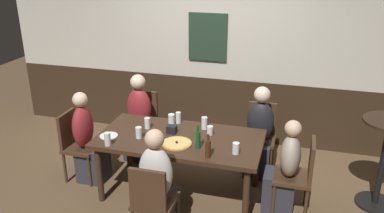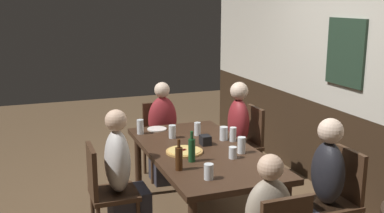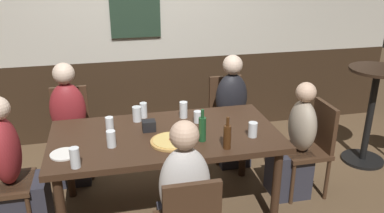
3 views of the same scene
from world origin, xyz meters
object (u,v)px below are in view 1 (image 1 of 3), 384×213
Objects in this scene: person_left_far at (139,123)px; dining_table at (180,143)px; pizza at (177,143)px; pint_glass_pale at (178,118)px; highball_clear at (147,124)px; beer_glass_half at (108,140)px; pint_glass_amber at (210,131)px; tumbler_water at (139,133)px; person_head_west at (88,144)px; beer_bottle_brown at (208,148)px; tumbler_short at (204,124)px; pint_glass_stout at (171,120)px; beer_glass_tall at (236,149)px; chair_right_far at (260,133)px; chair_mid_near at (152,200)px; condiment_caddy at (172,129)px; person_mid_near at (158,190)px; chair_head_east at (300,173)px; plate_white_large at (109,136)px; side_bar_table at (384,157)px; person_right_far at (259,138)px; chair_head_west at (76,142)px; beer_bottle_green at (198,139)px; chair_left_far at (143,119)px; person_head_east at (284,174)px.

dining_table is at bearing -41.65° from person_left_far.
pint_glass_pale reaches higher than pizza.
dining_table is 0.48m from highball_clear.
beer_glass_half reaches higher than dining_table.
tumbler_water is (-0.76, -0.31, 0.01)m from pint_glass_amber.
person_head_west is 4.50× the size of beer_bottle_brown.
person_head_west is 3.49× the size of pizza.
pint_glass_stout is at bearing 178.15° from tumbler_short.
pint_glass_pale reaches higher than beer_glass_tall.
chair_right_far reaches higher than highball_clear.
chair_mid_near is 3.41× the size of beer_bottle_brown.
person_mid_near is at bearing -81.32° from condiment_caddy.
chair_right_far is 1.04m from chair_head_east.
pint_glass_pale reaches higher than plate_white_large.
beer_glass_half reaches higher than plate_white_large.
pizza is 2.50× the size of highball_clear.
side_bar_table reaches higher than pint_glass_pale.
person_mid_near is 1.68m from person_left_far.
pint_glass_pale is (0.31, 0.25, -0.00)m from highball_clear.
person_mid_near reaches higher than person_right_far.
chair_mid_near is 0.74× the size of person_left_far.
person_mid_near is at bearing -153.30° from side_bar_table.
person_left_far reaches higher than dining_table.
dining_table is 7.25× the size of beer_bottle_brown.
person_mid_near is 1.16m from pint_glass_pale.
chair_right_far is (2.18, 0.89, 0.00)m from chair_head_west.
pint_glass_pale is at bearing -27.01° from person_left_far.
beer_glass_half is 0.75m from condiment_caddy.
beer_bottle_green is (0.71, -0.06, 0.05)m from tumbler_water.
beer_glass_half is at bearing -38.98° from person_head_west.
beer_bottle_brown is at bearing -14.50° from tumbler_water.
chair_left_far is 4.29× the size of plate_white_large.
chair_head_east is at bearing -9.16° from pint_glass_amber.
highball_clear is at bearing -154.64° from person_right_far.
person_mid_near is (0.00, -0.73, -0.17)m from dining_table.
person_left_far reaches higher than pint_glass_amber.
tumbler_water is 0.71m from beer_bottle_green.
person_mid_near is 1.40m from person_head_east.
chair_head_east is 1.83m from tumbler_water.
chair_left_far is 0.76× the size of person_head_west.
beer_glass_half is at bearing -125.63° from pint_glass_pale.
chair_right_far is at bearing 63.12° from person_mid_near.
chair_head_east is at bearing -14.77° from tumbler_short.
pizza is 0.30m from condiment_caddy.
pint_glass_amber is at bearing 169.15° from person_head_east.
chair_head_east is 1.57m from pint_glass_pale.
chair_left_far is at bearing 116.88° from person_mid_near.
pizza is at bearing -165.77° from side_bar_table.
side_bar_table is at bearing 21.09° from beer_glass_tall.
chair_left_far is 0.74× the size of person_left_far.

